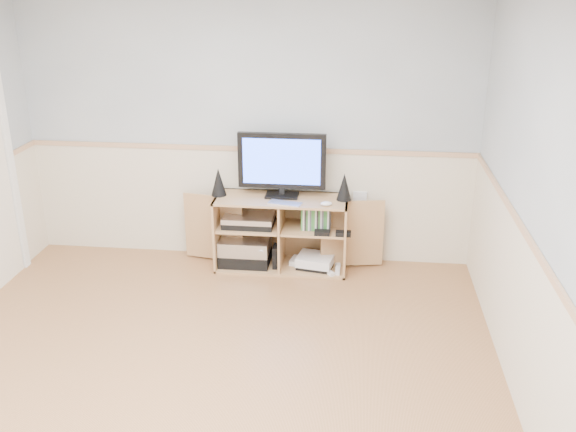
{
  "coord_description": "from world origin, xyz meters",
  "views": [
    {
      "loc": [
        0.96,
        -3.17,
        2.51
      ],
      "look_at": [
        0.47,
        1.2,
        0.8
      ],
      "focal_mm": 40.0,
      "sensor_mm": 36.0,
      "label": 1
    }
  ],
  "objects_px": {
    "media_cabinet": "(282,230)",
    "game_consoles": "(314,261)",
    "keyboard": "(285,203)",
    "monitor": "(282,163)"
  },
  "relations": [
    {
      "from": "media_cabinet",
      "to": "monitor",
      "type": "relative_size",
      "value": 2.38
    },
    {
      "from": "media_cabinet",
      "to": "game_consoles",
      "type": "xyz_separation_m",
      "value": [
        0.3,
        -0.07,
        -0.26
      ]
    },
    {
      "from": "keyboard",
      "to": "game_consoles",
      "type": "height_order",
      "value": "keyboard"
    },
    {
      "from": "keyboard",
      "to": "monitor",
      "type": "bearing_deg",
      "value": 117.03
    },
    {
      "from": "media_cabinet",
      "to": "game_consoles",
      "type": "relative_size",
      "value": 3.9
    },
    {
      "from": "monitor",
      "to": "keyboard",
      "type": "relative_size",
      "value": 2.7
    },
    {
      "from": "game_consoles",
      "to": "keyboard",
      "type": "bearing_deg",
      "value": -152.81
    },
    {
      "from": "monitor",
      "to": "keyboard",
      "type": "bearing_deg",
      "value": -75.5
    },
    {
      "from": "monitor",
      "to": "game_consoles",
      "type": "relative_size",
      "value": 1.64
    },
    {
      "from": "media_cabinet",
      "to": "keyboard",
      "type": "relative_size",
      "value": 6.42
    }
  ]
}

